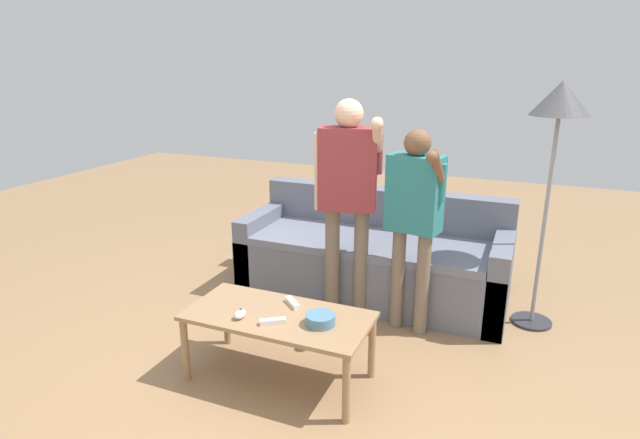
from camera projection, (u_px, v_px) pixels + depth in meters
ground_plane at (309, 378)px, 3.12m from camera, size 12.00×12.00×0.00m
couch at (374, 258)px, 4.18m from camera, size 2.08×0.84×0.81m
coffee_table at (278, 322)px, 3.01m from camera, size 1.07×0.51×0.42m
snack_bowl at (320, 319)px, 2.88m from camera, size 0.17×0.17×0.06m
game_remote_nunchuk at (240, 314)px, 2.95m from camera, size 0.06×0.09×0.05m
floor_lamp at (559, 114)px, 3.33m from camera, size 0.37×0.37×1.70m
player_right at (414, 209)px, 3.42m from camera, size 0.41×0.38×1.41m
player_center at (348, 186)px, 3.58m from camera, size 0.51×0.34×1.58m
game_remote_wand_near at (292, 303)px, 3.10m from camera, size 0.13×0.12×0.03m
game_remote_wand_far at (273, 321)px, 2.89m from camera, size 0.14×0.11×0.03m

